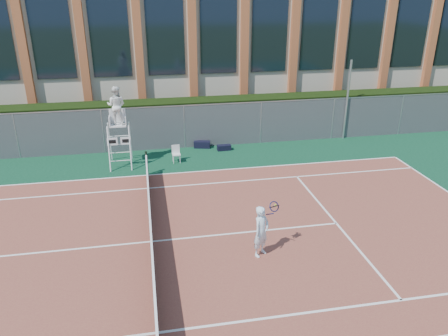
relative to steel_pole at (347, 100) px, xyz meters
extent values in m
plane|color=#233814|center=(-10.66, -8.70, -2.11)|extent=(120.00, 120.00, 0.00)
cube|color=#0C3520|center=(-10.66, -7.70, -2.11)|extent=(36.00, 20.00, 0.01)
cube|color=brown|center=(-10.66, -8.70, -2.09)|extent=(23.77, 10.97, 0.02)
cylinder|color=black|center=(-10.66, -3.10, -1.56)|extent=(0.10, 0.10, 1.10)
cube|color=black|center=(-10.66, -8.70, -1.65)|extent=(0.03, 11.00, 0.86)
cube|color=white|center=(-10.66, -8.70, -1.20)|extent=(0.06, 11.20, 0.07)
cube|color=black|center=(-10.66, 1.30, -1.01)|extent=(40.00, 1.40, 2.20)
cube|color=#C0B5A0|center=(-10.66, 9.30, 1.89)|extent=(44.00, 10.00, 8.00)
cylinder|color=#9EA0A5|center=(0.00, 0.00, 0.00)|extent=(0.12, 0.12, 4.23)
cylinder|color=white|center=(-12.27, -2.22, -1.14)|extent=(0.06, 0.56, 2.03)
cylinder|color=white|center=(-11.33, -2.22, -1.14)|extent=(0.06, 0.56, 2.03)
cylinder|color=white|center=(-12.27, -1.18, -1.14)|extent=(0.06, 0.56, 2.03)
cylinder|color=white|center=(-11.33, -1.18, -1.14)|extent=(0.06, 0.56, 2.03)
cube|color=white|center=(-11.80, -1.70, -0.18)|extent=(0.73, 0.62, 0.06)
cube|color=white|center=(-11.80, -1.41, 0.18)|extent=(0.73, 0.05, 0.62)
cube|color=white|center=(-12.09, -2.12, -0.80)|extent=(0.46, 0.03, 0.35)
cube|color=white|center=(-11.51, -2.12, -0.80)|extent=(0.46, 0.03, 0.35)
imported|color=white|center=(-11.80, -1.65, 0.71)|extent=(0.99, 0.86, 1.71)
cube|color=silver|center=(-9.26, -1.87, -1.71)|extent=(0.39, 0.39, 0.04)
cube|color=silver|center=(-9.27, -1.70, -1.50)|extent=(0.38, 0.06, 0.40)
cylinder|color=silver|center=(-9.41, -2.03, -1.92)|extent=(0.03, 0.03, 0.38)
cylinder|color=silver|center=(-9.11, -2.01, -1.92)|extent=(0.03, 0.03, 0.38)
cylinder|color=silver|center=(-9.42, -1.72, -1.92)|extent=(0.03, 0.03, 0.38)
cylinder|color=silver|center=(-9.12, -1.71, -1.92)|extent=(0.03, 0.03, 0.38)
cube|color=black|center=(-7.80, -0.10, -1.93)|extent=(0.87, 0.51, 0.35)
cube|color=black|center=(-6.76, -0.67, -1.97)|extent=(0.70, 0.33, 0.28)
imported|color=white|center=(-7.37, -10.06, -1.26)|extent=(0.71, 0.68, 1.64)
torus|color=#111741|center=(-6.93, -9.84, -0.57)|extent=(0.38, 0.30, 0.30)
sphere|color=#CCE533|center=(-6.83, -9.66, -0.62)|extent=(0.07, 0.07, 0.07)
camera|label=1|loc=(-10.58, -21.08, 5.59)|focal=35.00mm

